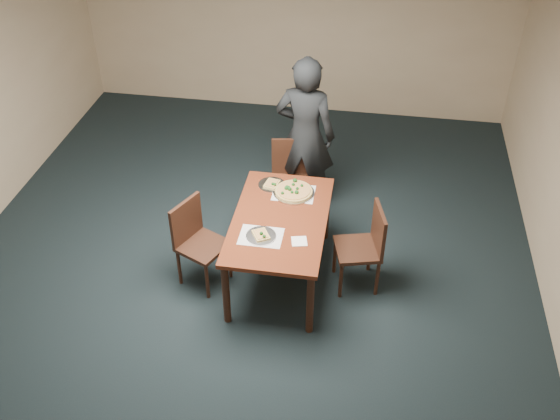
% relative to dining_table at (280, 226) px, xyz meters
% --- Properties ---
extents(ground, '(8.00, 8.00, 0.00)m').
position_rel_dining_table_xyz_m(ground, '(-0.39, -0.37, -0.66)').
color(ground, black).
rests_on(ground, ground).
extents(room_shell, '(8.00, 8.00, 8.00)m').
position_rel_dining_table_xyz_m(room_shell, '(-0.39, -0.37, 1.08)').
color(room_shell, tan).
rests_on(room_shell, ground).
extents(dining_table, '(0.90, 1.50, 0.75)m').
position_rel_dining_table_xyz_m(dining_table, '(0.00, 0.00, 0.00)').
color(dining_table, '#511E10').
rests_on(dining_table, ground).
extents(chair_far, '(0.48, 0.48, 0.91)m').
position_rel_dining_table_xyz_m(chair_far, '(-0.06, 1.09, -0.14)').
color(chair_far, black).
rests_on(chair_far, ground).
extents(chair_left, '(0.56, 0.56, 0.91)m').
position_rel_dining_table_xyz_m(chair_left, '(-0.81, -0.15, -0.14)').
color(chair_left, black).
rests_on(chair_left, ground).
extents(chair_right, '(0.51, 0.51, 0.91)m').
position_rel_dining_table_xyz_m(chair_right, '(0.84, 0.04, -0.14)').
color(chair_right, black).
rests_on(chair_right, ground).
extents(diner, '(0.72, 0.52, 1.85)m').
position_rel_dining_table_xyz_m(diner, '(0.07, 1.28, 0.27)').
color(diner, black).
rests_on(diner, ground).
extents(placemat_main, '(0.42, 0.32, 0.00)m').
position_rel_dining_table_xyz_m(placemat_main, '(0.07, 0.43, 0.09)').
color(placemat_main, white).
rests_on(placemat_main, dining_table).
extents(placemat_near, '(0.40, 0.30, 0.00)m').
position_rel_dining_table_xyz_m(placemat_near, '(-0.13, -0.30, 0.09)').
color(placemat_near, white).
rests_on(placemat_near, dining_table).
extents(pizza_pan, '(0.42, 0.42, 0.08)m').
position_rel_dining_table_xyz_m(pizza_pan, '(0.07, 0.43, 0.12)').
color(pizza_pan, silver).
rests_on(pizza_pan, dining_table).
extents(slice_plate_near, '(0.28, 0.28, 0.06)m').
position_rel_dining_table_xyz_m(slice_plate_near, '(-0.13, -0.30, 0.11)').
color(slice_plate_near, silver).
rests_on(slice_plate_near, dining_table).
extents(slice_plate_far, '(0.28, 0.28, 0.06)m').
position_rel_dining_table_xyz_m(slice_plate_far, '(-0.17, 0.53, 0.10)').
color(slice_plate_far, silver).
rests_on(slice_plate_far, dining_table).
extents(napkin, '(0.17, 0.17, 0.01)m').
position_rel_dining_table_xyz_m(napkin, '(0.23, -0.31, 0.09)').
color(napkin, white).
rests_on(napkin, dining_table).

